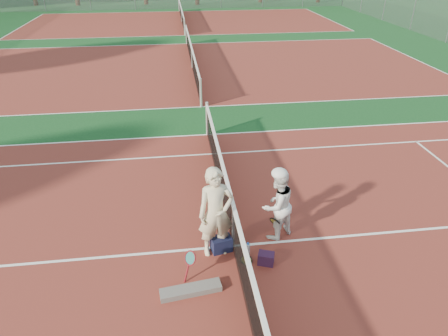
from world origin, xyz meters
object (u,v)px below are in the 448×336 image
at_px(player_a, 216,213).
at_px(sports_bag_navy, 221,244).
at_px(racket_red, 190,265).
at_px(net_main, 233,226).
at_px(racket_spare, 246,260).
at_px(sports_bag_purple, 266,259).
at_px(player_b, 277,205).
at_px(racket_black_held, 274,228).
at_px(water_bottle, 248,250).

distance_m(player_a, sports_bag_navy, 0.80).
bearing_deg(racket_red, net_main, -10.13).
xyz_separation_m(net_main, sports_bag_navy, (-0.25, -0.08, -0.35)).
bearing_deg(racket_spare, racket_red, 100.18).
bearing_deg(racket_red, sports_bag_purple, -43.32).
height_order(net_main, player_b, player_b).
xyz_separation_m(racket_red, racket_spare, (1.09, 0.26, -0.26)).
bearing_deg(net_main, racket_black_held, 9.29).
bearing_deg(racket_black_held, sports_bag_purple, 21.02).
height_order(player_b, sports_bag_purple, player_b).
xyz_separation_m(player_b, sports_bag_navy, (-1.18, -0.32, -0.62)).
height_order(player_b, sports_bag_navy, player_b).
bearing_deg(sports_bag_navy, racket_black_held, 11.34).
xyz_separation_m(net_main, player_b, (0.93, 0.24, 0.26)).
bearing_deg(racket_red, racket_black_held, -23.06).
bearing_deg(racket_spare, sports_bag_purple, -110.40).
bearing_deg(racket_spare, racket_black_held, -51.84).
relative_size(net_main, water_bottle, 36.60).
distance_m(racket_red, racket_spare, 1.15).
bearing_deg(sports_bag_navy, net_main, 18.38).
height_order(racket_black_held, racket_spare, racket_black_held).
bearing_deg(water_bottle, racket_red, -161.04).
bearing_deg(water_bottle, sports_bag_navy, 152.95).
bearing_deg(sports_bag_navy, player_b, 15.28).
height_order(player_a, water_bottle, player_a).
distance_m(racket_spare, sports_bag_purple, 0.39).
bearing_deg(water_bottle, racket_black_held, 36.53).
xyz_separation_m(player_b, water_bottle, (-0.69, -0.57, -0.62)).
bearing_deg(racket_spare, net_main, 19.15).
distance_m(racket_red, sports_bag_purple, 1.46).
relative_size(racket_red, sports_bag_navy, 1.40).
bearing_deg(player_a, racket_spare, -39.92).
bearing_deg(player_b, racket_black_held, 33.37).
xyz_separation_m(racket_spare, sports_bag_navy, (-0.44, 0.38, 0.14)).
distance_m(racket_spare, sports_bag_navy, 0.60).
distance_m(racket_black_held, sports_bag_navy, 1.16).
distance_m(player_b, racket_spare, 1.27).
bearing_deg(player_a, sports_bag_navy, 9.73).
height_order(sports_bag_navy, water_bottle, sports_bag_navy).
relative_size(net_main, sports_bag_navy, 27.59).
height_order(player_a, sports_bag_navy, player_a).
relative_size(player_b, water_bottle, 5.16).
relative_size(sports_bag_navy, sports_bag_purple, 1.33).
relative_size(net_main, sports_bag_purple, 36.56).
bearing_deg(sports_bag_purple, racket_red, -174.29).
xyz_separation_m(player_a, sports_bag_navy, (0.11, 0.03, -0.79)).
xyz_separation_m(racket_red, water_bottle, (1.14, 0.39, -0.13)).
height_order(player_b, racket_spare, player_b).
bearing_deg(racket_red, player_a, -0.74).
bearing_deg(sports_bag_navy, player_a, -163.22).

